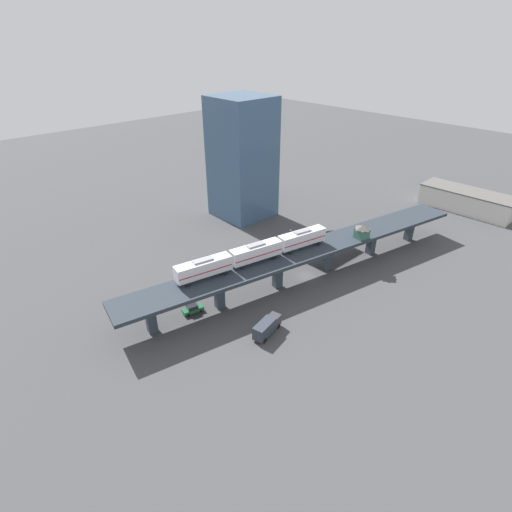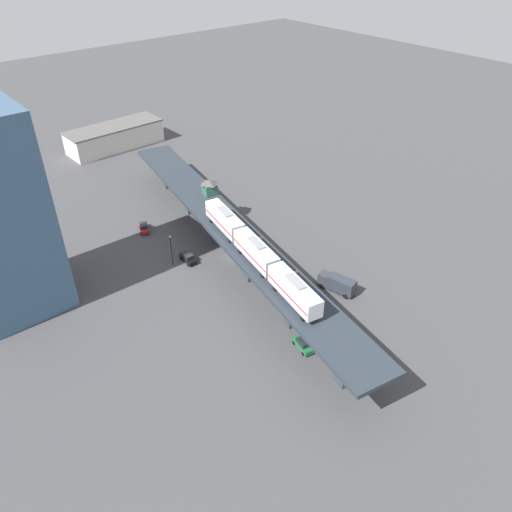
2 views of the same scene
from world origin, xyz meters
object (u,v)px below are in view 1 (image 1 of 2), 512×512
Objects in this scene: street_car_red at (331,235)px; warehouse_building at (467,201)px; signal_hut at (362,231)px; street_car_green at (193,309)px; subway_train at (256,252)px; street_car_black at (295,255)px; street_lamp at (290,239)px; delivery_truck at (267,327)px; office_tower at (242,159)px.

warehouse_building is at bearing 69.62° from street_car_red.
signal_hut is 0.81× the size of street_car_green.
subway_train is 8.23× the size of street_car_black.
street_car_red is (-4.48, 33.70, -9.04)m from subway_train.
delivery_truck is at bearing -54.99° from street_lamp.
signal_hut is (9.24, 26.85, -0.74)m from subway_train.
street_car_green is at bearing -156.75° from delivery_truck.
street_car_green is 0.67× the size of street_lamp.
street_car_red is 51.40m from warehouse_building.
subway_train is 44.19m from office_tower.
office_tower reaches higher than street_car_red.
street_lamp is at bearing 109.55° from subway_train.
street_lamp reaches higher than warehouse_building.
subway_train is at bearing -78.32° from street_car_black.
street_car_black is 0.65× the size of street_lamp.
signal_hut is 36.62m from delivery_truck.
signal_hut is at bearing 71.01° from subway_train.
subway_train is 7.79× the size of street_car_red.
signal_hut is at bearing 73.91° from street_car_green.
signal_hut reaches higher than street_car_red.
signal_hut is 0.84× the size of street_car_black.
street_car_green is at bearing -88.25° from street_car_red.
street_car_black is 36.42m from office_tower.
delivery_truck is at bearing -36.99° from office_tower.
street_car_red is at bearing 13.44° from office_tower.
signal_hut is 44.52m from office_tower.
street_lamp is at bearing -16.21° from office_tower.
office_tower reaches higher than signal_hut.
subway_train is 19.87m from street_car_black.
street_car_green and street_car_red have the same top height.
street_car_red is (-13.72, 6.85, -8.30)m from signal_hut.
street_car_red is at bearing 97.58° from subway_train.
warehouse_building is at bearing 72.53° from street_lamp.
warehouse_building is at bearing 80.70° from subway_train.
street_car_green is (-2.98, -15.52, -9.04)m from subway_train.
street_car_green is at bearing -53.24° from office_tower.
street_car_black is at bearing 121.68° from delivery_truck.
subway_train is 20.45m from street_lamp.
street_car_black is at bearing -143.38° from signal_hut.
warehouse_building is at bearing 49.15° from office_tower.
street_car_green is at bearing -106.09° from signal_hut.
street_car_green is 0.62× the size of delivery_truck.
warehouse_building is 0.80× the size of office_tower.
delivery_truck is at bearing -35.12° from subway_train.
street_lamp is 0.24× the size of warehouse_building.
signal_hut is 0.50× the size of delivery_truck.
office_tower is at bearing 143.01° from delivery_truck.
signal_hut reaches higher than street_lamp.
signal_hut is 17.44m from street_car_red.
street_car_green is 0.13× the size of office_tower.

